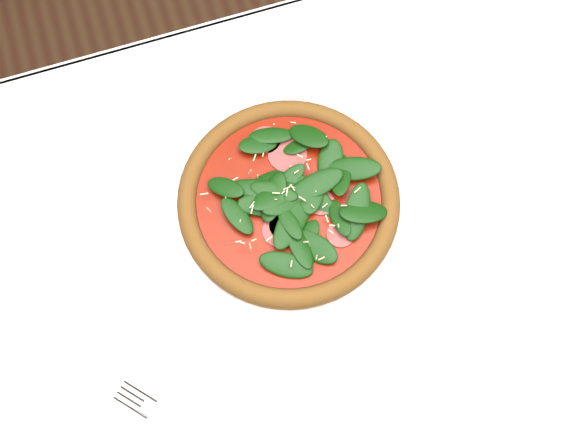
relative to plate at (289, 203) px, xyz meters
name	(u,v)px	position (x,y,z in m)	size (l,w,h in m)	color
ground	(322,348)	(0.05, -0.09, -0.76)	(6.00, 6.00, 0.00)	brown
dining_table	(345,276)	(0.05, -0.09, -0.11)	(1.21, 0.81, 0.75)	white
plate	(289,203)	(0.00, 0.00, 0.00)	(0.33, 0.33, 0.01)	silver
pizza	(289,198)	(0.00, 0.00, 0.02)	(0.34, 0.34, 0.04)	#9D6025
fork	(167,419)	(-0.22, -0.21, 0.01)	(0.12, 0.13, 0.00)	silver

